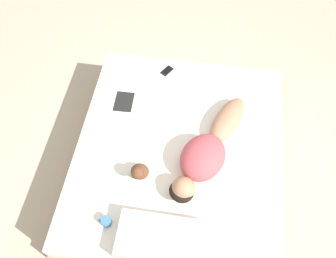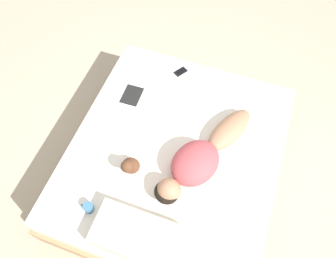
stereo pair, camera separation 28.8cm
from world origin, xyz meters
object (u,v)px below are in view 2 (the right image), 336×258
Objects in this scene: open_magazine at (144,99)px; coffee_mug at (88,207)px; cell_phone at (181,72)px; person at (200,159)px.

open_magazine is 1.14m from coffee_mug.
coffee_mug is 0.72× the size of cell_phone.
person is 2.10× the size of open_magazine.
cell_phone is (-0.22, -0.44, 0.00)m from open_magazine.
coffee_mug is at bearing 114.31° from cell_phone.
person is 0.97m from coffee_mug.
cell_phone is (0.47, -0.91, -0.10)m from person.
open_magazine is 5.09× the size of coffee_mug.
open_magazine is at bearing -90.51° from coffee_mug.
person is 1.03m from cell_phone.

